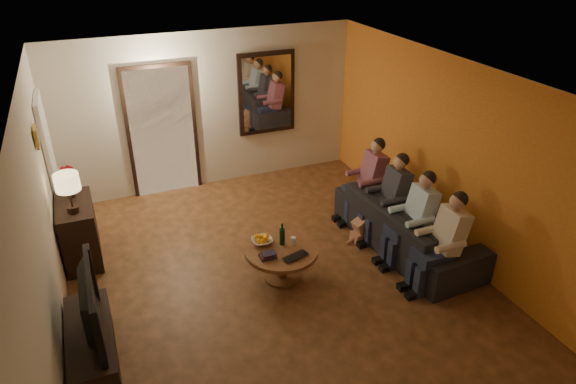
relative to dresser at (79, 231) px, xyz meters
name	(u,v)px	position (x,y,z in m)	size (l,w,h in m)	color
floor	(275,278)	(2.25, -1.42, -0.42)	(5.00, 6.00, 0.01)	#412B11
ceiling	(272,79)	(2.25, -1.42, 2.18)	(5.00, 6.00, 0.01)	white
back_wall	(209,111)	(2.25, 1.58, 0.88)	(5.00, 0.02, 2.60)	beige
front_wall	(428,374)	(2.25, -4.42, 0.88)	(5.00, 0.02, 2.60)	beige
left_wall	(43,232)	(-0.25, -1.42, 0.88)	(0.02, 6.00, 2.60)	beige
right_wall	(449,156)	(4.75, -1.42, 0.88)	(0.02, 6.00, 2.60)	beige
orange_accent	(448,156)	(4.74, -1.42, 0.88)	(0.01, 6.00, 2.60)	gold
kitchen_doorway	(162,132)	(1.45, 1.56, 0.63)	(1.00, 0.06, 2.10)	#FFE0A5
door_trim	(163,133)	(1.45, 1.55, 0.63)	(1.12, 0.04, 2.22)	black
fridge_glimpse	(179,139)	(1.70, 1.57, 0.48)	(0.45, 0.03, 1.70)	silver
mirror_frame	(267,93)	(3.25, 1.54, 1.08)	(1.00, 0.05, 1.40)	black
mirror_glass	(267,94)	(3.25, 1.51, 1.08)	(0.86, 0.02, 1.26)	white
white_door	(52,167)	(-0.21, 0.88, 0.60)	(0.06, 0.85, 2.04)	white
framed_art	(36,137)	(-0.22, -0.12, 1.43)	(0.03, 0.28, 0.24)	#B28C33
art_canvas	(38,136)	(-0.21, -0.12, 1.43)	(0.01, 0.22, 0.18)	brown
dresser	(79,231)	(0.00, 0.00, 0.00)	(0.45, 0.94, 0.84)	black
table_lamp	(69,193)	(0.00, -0.22, 0.69)	(0.30, 0.30, 0.54)	beige
flower_vase	(69,182)	(0.00, 0.22, 0.64)	(0.14, 0.14, 0.44)	#AE1220
tv_stand	(92,348)	(0.00, -2.06, -0.20)	(0.45, 1.32, 0.44)	black
tv	(82,306)	(0.00, -2.06, 0.35)	(0.15, 1.15, 0.67)	black
sofa	(407,225)	(4.20, -1.42, -0.07)	(0.93, 2.37, 0.69)	black
person_a	(444,245)	(4.10, -2.32, 0.18)	(0.60, 0.40, 1.20)	tan
person_b	(415,221)	(4.10, -1.72, 0.18)	(0.60, 0.40, 1.20)	tan
person_c	(390,201)	(4.10, -1.12, 0.18)	(0.60, 0.40, 1.20)	tan
person_d	(369,183)	(4.10, -0.52, 0.18)	(0.60, 0.40, 1.20)	tan
dog	(368,221)	(3.82, -1.04, -0.14)	(0.56, 0.24, 0.56)	#B17452
coffee_table	(282,264)	(2.33, -1.45, -0.19)	(0.93, 0.93, 0.45)	brown
bowl	(262,241)	(2.15, -1.23, 0.06)	(0.26, 0.26, 0.06)	white
oranges	(262,236)	(2.15, -1.23, 0.13)	(0.20, 0.20, 0.08)	#FF9C15
wine_bottle	(282,234)	(2.38, -1.35, 0.19)	(0.07, 0.07, 0.31)	black
wine_glass	(293,241)	(2.51, -1.40, 0.08)	(0.06, 0.06, 0.10)	silver
book_stack	(268,255)	(2.11, -1.55, 0.07)	(0.20, 0.15, 0.07)	black
laptop	(298,258)	(2.43, -1.73, 0.04)	(0.33, 0.21, 0.03)	black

